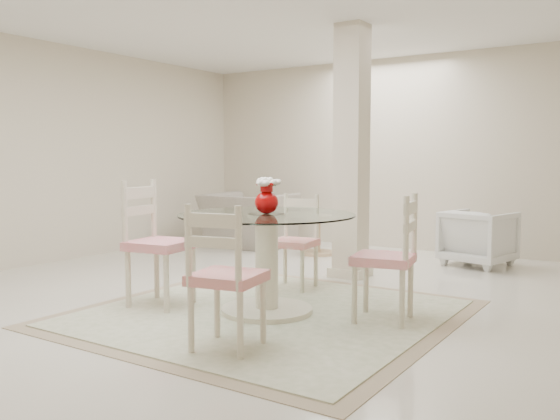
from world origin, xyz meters
The scene contains 13 objects.
ground centered at (0.00, 0.00, 0.00)m, with size 7.00×7.00×0.00m, color silver.
room_shell centered at (0.00, 0.00, 1.86)m, with size 6.02×7.02×2.71m.
column centered at (0.50, 1.30, 1.35)m, with size 0.30×0.30×2.70m, color beige.
area_rug centered at (0.63, -0.50, 0.01)m, with size 2.90×2.90×0.02m.
dining_table centered at (0.63, -0.50, 0.42)m, with size 1.44×1.44×0.83m.
red_vase centered at (0.63, -0.50, 0.98)m, with size 0.23×0.21×0.30m.
dining_chair_east centered at (1.60, -0.19, 0.59)m, with size 0.52×0.52×1.11m.
dining_chair_north centered at (0.32, 0.46, 0.54)m, with size 0.46×0.46×1.03m.
dining_chair_west centered at (-0.35, -0.81, 0.63)m, with size 0.54×0.54×1.21m.
dining_chair_south centered at (0.94, -1.47, 0.58)m, with size 0.51×0.51×1.09m.
recliner_taupe centered at (-1.74, 2.48, 0.39)m, with size 1.19×1.04×0.77m, color gray.
armchair_white centered at (1.49, 2.72, 0.34)m, with size 0.72×0.74×0.67m, color silver.
side_table centered at (-0.53, 2.40, 0.24)m, with size 0.50×0.50×0.52m.
Camera 1 is at (3.35, -4.47, 1.29)m, focal length 38.00 mm.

